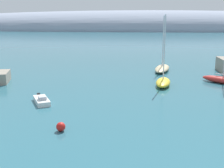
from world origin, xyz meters
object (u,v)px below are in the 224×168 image
Objects in this scene: motorboat_white_foreground at (42,100)px; mooring_buoy_red at (61,127)px; sailboat_sand_near_shore at (162,68)px; sailboat_yellow_end_of_line at (163,82)px; sailboat_red_outer_mooring at (223,80)px.

mooring_buoy_red is at bearing 0.41° from motorboat_white_foreground.
sailboat_sand_near_shore is 27.01m from motorboat_white_foreground.
sailboat_yellow_end_of_line is 21.29m from mooring_buoy_red.
motorboat_white_foreground is (-15.21, -9.87, -0.27)m from sailboat_yellow_end_of_line.
motorboat_white_foreground reaches higher than mooring_buoy_red.
sailboat_red_outer_mooring is at bearing -127.27° from sailboat_sand_near_shore.
sailboat_red_outer_mooring is 27.18m from motorboat_white_foreground.
sailboat_red_outer_mooring reaches higher than sailboat_yellow_end_of_line.
mooring_buoy_red is (4.32, -8.42, 0.09)m from motorboat_white_foreground.
sailboat_sand_near_shore is 32.31m from mooring_buoy_red.
motorboat_white_foreground is 5.01× the size of mooring_buoy_red.
sailboat_red_outer_mooring is 2.57× the size of motorboat_white_foreground.
sailboat_red_outer_mooring reaches higher than sailboat_sand_near_shore.
motorboat_white_foreground is 9.47m from mooring_buoy_red.
sailboat_yellow_end_of_line is 2.44× the size of motorboat_white_foreground.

